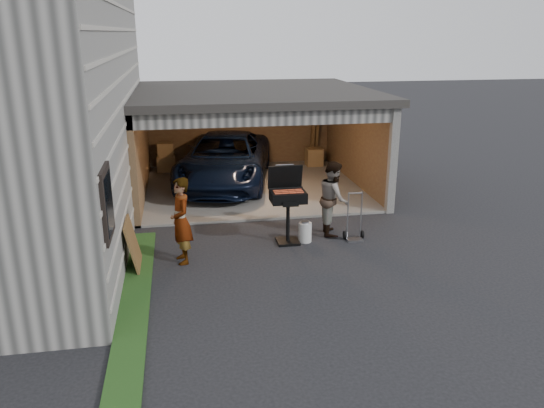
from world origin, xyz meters
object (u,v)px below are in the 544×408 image
(man, at_px, (333,198))
(bbq_grill, at_px, (288,199))
(minivan, at_px, (225,161))
(hand_truck, at_px, (354,231))
(propane_tank, at_px, (305,232))
(plywood_panel, at_px, (133,245))
(woman, at_px, (181,221))

(man, bearing_deg, bbq_grill, 116.81)
(bbq_grill, bearing_deg, man, 17.47)
(minivan, xyz_separation_m, hand_truck, (2.42, -4.98, -0.53))
(propane_tank, bearing_deg, bbq_grill, 173.56)
(bbq_grill, xyz_separation_m, plywood_panel, (-3.24, -0.83, -0.50))
(woman, xyz_separation_m, man, (3.43, 1.02, -0.03))
(woman, relative_size, bbq_grill, 1.04)
(bbq_grill, bearing_deg, hand_truck, -4.61)
(propane_tank, xyz_separation_m, plywood_panel, (-3.63, -0.78, 0.28))
(woman, height_order, hand_truck, woman)
(minivan, distance_m, woman, 5.70)
(minivan, distance_m, man, 4.95)
(plywood_panel, distance_m, hand_truck, 4.81)
(plywood_panel, bearing_deg, woman, 9.72)
(woman, relative_size, plywood_panel, 1.74)
(woman, distance_m, hand_truck, 3.90)
(bbq_grill, distance_m, propane_tank, 0.88)
(woman, distance_m, bbq_grill, 2.40)
(man, bearing_deg, minivan, 33.84)
(minivan, height_order, woman, woman)
(woman, height_order, plywood_panel, woman)
(woman, xyz_separation_m, hand_truck, (3.80, 0.55, -0.67))
(hand_truck, bearing_deg, man, 130.69)
(propane_tank, bearing_deg, man, 28.36)
(plywood_panel, bearing_deg, hand_truck, 8.48)
(propane_tank, relative_size, plywood_panel, 0.43)
(woman, height_order, bbq_grill, woman)
(minivan, relative_size, plywood_panel, 5.28)
(woman, bearing_deg, hand_truck, 85.21)
(minivan, relative_size, woman, 3.04)
(man, height_order, propane_tank, man)
(bbq_grill, height_order, propane_tank, bbq_grill)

